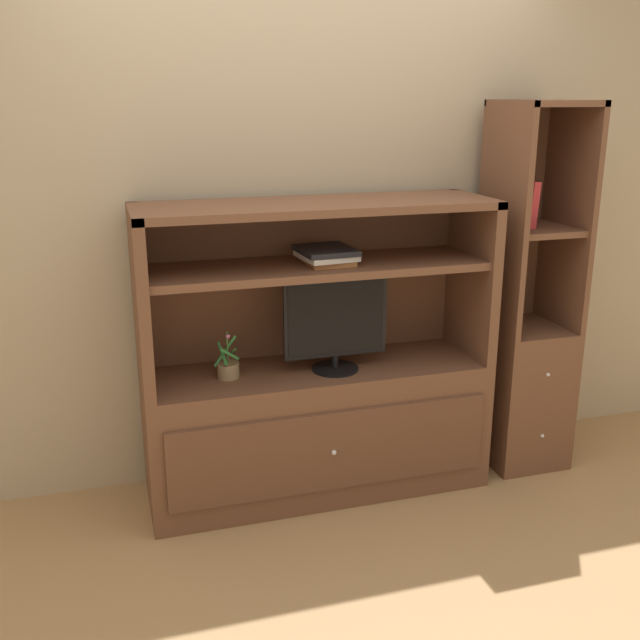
# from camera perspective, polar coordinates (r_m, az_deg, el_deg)

# --- Properties ---
(ground_plane) EXTENTS (8.00, 8.00, 0.00)m
(ground_plane) POSITION_cam_1_polar(r_m,az_deg,el_deg) (3.46, 1.74, -15.79)
(ground_plane) COLOR tan
(painted_rear_wall) EXTENTS (6.00, 0.10, 2.80)m
(painted_rear_wall) POSITION_cam_1_polar(r_m,az_deg,el_deg) (3.66, -1.84, 9.53)
(painted_rear_wall) COLOR tan
(painted_rear_wall) RESTS_ON ground_plane
(media_console) EXTENTS (1.64, 0.53, 1.42)m
(media_console) POSITION_cam_1_polar(r_m,az_deg,el_deg) (3.59, -0.26, -6.11)
(media_console) COLOR brown
(media_console) RESTS_ON ground_plane
(tv_monitor) EXTENTS (0.49, 0.22, 0.45)m
(tv_monitor) POSITION_cam_1_polar(r_m,az_deg,el_deg) (3.41, 1.20, -0.17)
(tv_monitor) COLOR black
(tv_monitor) RESTS_ON media_console
(potted_plant) EXTENTS (0.12, 0.11, 0.22)m
(potted_plant) POSITION_cam_1_polar(r_m,az_deg,el_deg) (3.41, -7.09, -3.79)
(potted_plant) COLOR #8C7251
(potted_plant) RESTS_ON media_console
(magazine_stack) EXTENTS (0.26, 0.29, 0.07)m
(magazine_stack) POSITION_cam_1_polar(r_m,az_deg,el_deg) (3.37, 0.50, 5.04)
(magazine_stack) COLOR #A56638
(magazine_stack) RESTS_ON media_console
(bookshelf_tall) EXTENTS (0.39, 0.46, 1.85)m
(bookshelf_tall) POSITION_cam_1_polar(r_m,az_deg,el_deg) (3.98, 15.43, -1.93)
(bookshelf_tall) COLOR brown
(bookshelf_tall) RESTS_ON ground_plane
(upright_book_row) EXTENTS (0.11, 0.16, 0.23)m
(upright_book_row) POSITION_cam_1_polar(r_m,az_deg,el_deg) (3.76, 15.24, 8.57)
(upright_book_row) COLOR silver
(upright_book_row) RESTS_ON bookshelf_tall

